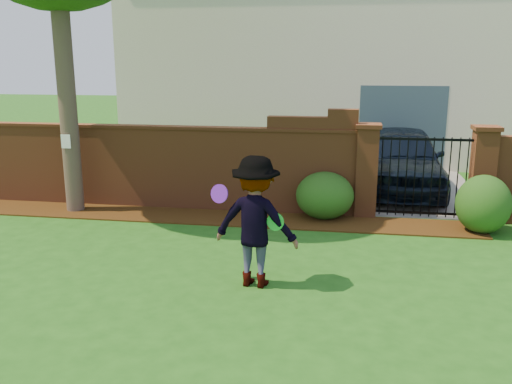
% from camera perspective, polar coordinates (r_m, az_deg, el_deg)
% --- Properties ---
extents(ground, '(80.00, 80.00, 0.01)m').
position_cam_1_polar(ground, '(7.89, -6.07, -9.68)').
color(ground, '#1F5615').
rests_on(ground, ground).
extents(mulch_bed, '(11.10, 1.08, 0.03)m').
position_cam_1_polar(mulch_bed, '(11.16, -6.19, -2.55)').
color(mulch_bed, '#331D09').
rests_on(mulch_bed, ground).
extents(brick_wall, '(8.70, 0.31, 2.16)m').
position_cam_1_polar(brick_wall, '(11.88, -10.37, 2.82)').
color(brick_wall, brown).
rests_on(brick_wall, ground).
extents(pillar_left, '(0.50, 0.50, 1.88)m').
position_cam_1_polar(pillar_left, '(11.18, 11.41, 2.25)').
color(pillar_left, brown).
rests_on(pillar_left, ground).
extents(pillar_right, '(0.50, 0.50, 1.88)m').
position_cam_1_polar(pillar_right, '(11.47, 22.46, 1.76)').
color(pillar_right, brown).
rests_on(pillar_right, ground).
extents(iron_gate, '(1.78, 0.03, 1.60)m').
position_cam_1_polar(iron_gate, '(11.29, 16.97, 1.51)').
color(iron_gate, black).
rests_on(iron_gate, ground).
extents(driveway, '(3.20, 8.00, 0.01)m').
position_cam_1_polar(driveway, '(15.36, 14.96, 1.49)').
color(driveway, gray).
rests_on(driveway, ground).
extents(house, '(12.40, 6.40, 6.30)m').
position_cam_1_polar(house, '(18.99, 6.75, 13.67)').
color(house, '#F1E3CA').
rests_on(house, ground).
extents(car, '(1.84, 4.54, 1.55)m').
position_cam_1_polar(car, '(13.46, 14.96, 3.16)').
color(car, black).
rests_on(car, ground).
extents(paper_notice, '(0.20, 0.01, 0.28)m').
position_cam_1_polar(paper_notice, '(11.73, -19.16, 4.99)').
color(paper_notice, white).
rests_on(paper_notice, tree).
extents(shrub_left, '(1.15, 1.15, 0.94)m').
position_cam_1_polar(shrub_left, '(11.00, 7.16, -0.36)').
color(shrub_left, '#164715').
rests_on(shrub_left, ground).
extents(shrub_middle, '(0.98, 0.98, 1.08)m').
position_cam_1_polar(shrub_middle, '(10.81, 22.54, -1.18)').
color(shrub_middle, '#164715').
rests_on(shrub_middle, ground).
extents(man, '(1.28, 0.85, 1.85)m').
position_cam_1_polar(man, '(7.55, -0.15, -3.18)').
color(man, gray).
rests_on(man, ground).
extents(frisbee_purple, '(0.27, 0.15, 0.26)m').
position_cam_1_polar(frisbee_purple, '(7.50, -3.82, -0.18)').
color(frisbee_purple, purple).
rests_on(frisbee_purple, man).
extents(frisbee_green, '(0.25, 0.12, 0.24)m').
position_cam_1_polar(frisbee_green, '(7.38, 2.03, -3.11)').
color(frisbee_green, green).
rests_on(frisbee_green, man).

